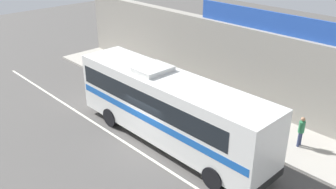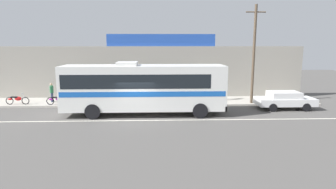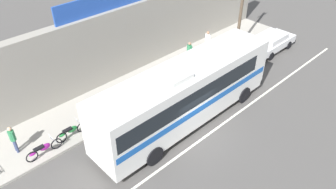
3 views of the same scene
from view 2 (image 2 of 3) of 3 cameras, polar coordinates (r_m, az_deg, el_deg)
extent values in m
plane|color=#4F4C49|center=(20.12, -6.26, -4.55)|extent=(70.00, 70.00, 0.00)
cube|color=#A8A399|center=(25.17, -5.44, -1.40)|extent=(30.00, 3.60, 0.14)
cube|color=gray|center=(26.94, -5.26, 4.38)|extent=(30.00, 0.70, 4.80)
cube|color=#234CAD|center=(26.77, -1.36, 10.71)|extent=(9.93, 0.12, 1.10)
cube|color=silver|center=(19.35, -6.43, -5.13)|extent=(30.00, 0.14, 0.01)
cube|color=silver|center=(20.56, -4.81, 1.46)|extent=(11.42, 2.49, 3.10)
cube|color=black|center=(20.51, -6.11, 2.97)|extent=(10.05, 2.51, 0.96)
cube|color=#1956B2|center=(20.61, -4.80, 0.64)|extent=(11.19, 2.50, 0.36)
cube|color=black|center=(21.01, 10.86, 2.74)|extent=(0.04, 2.24, 1.40)
cube|color=black|center=(21.31, 10.67, -2.12)|extent=(0.12, 2.49, 0.36)
cube|color=silver|center=(20.46, -8.09, 6.06)|extent=(1.40, 1.74, 0.24)
cylinder|color=black|center=(22.13, 5.49, -1.80)|extent=(1.04, 0.32, 1.04)
cylinder|color=black|center=(19.90, 6.36, -3.17)|extent=(1.04, 0.32, 1.04)
cylinder|color=black|center=(22.37, -13.42, -1.91)|extent=(1.04, 0.32, 1.04)
cylinder|color=black|center=(20.17, -14.68, -3.27)|extent=(1.04, 0.32, 1.04)
cube|color=silver|center=(24.22, 22.13, -1.26)|extent=(4.41, 1.79, 0.56)
cube|color=silver|center=(24.08, 22.00, -0.05)|extent=(2.29, 1.62, 0.48)
cube|color=black|center=(24.45, 23.81, -0.12)|extent=(0.21, 1.51, 0.34)
cylinder|color=black|center=(25.57, 23.93, -1.50)|extent=(0.62, 0.20, 0.62)
cylinder|color=black|center=(24.09, 25.68, -2.30)|extent=(0.62, 0.20, 0.62)
cylinder|color=black|center=(24.55, 18.56, -1.60)|extent=(0.62, 0.20, 0.62)
cylinder|color=black|center=(23.01, 20.03, -2.45)|extent=(0.62, 0.20, 0.62)
cylinder|color=brown|center=(24.64, 16.60, 7.50)|extent=(0.22, 0.22, 7.98)
cylinder|color=brown|center=(24.74, 17.01, 15.36)|extent=(1.60, 0.10, 0.10)
torus|color=black|center=(24.79, -19.44, -1.22)|extent=(0.62, 0.06, 0.62)
torus|color=black|center=(25.20, -22.27, -1.22)|extent=(0.62, 0.06, 0.62)
cylinder|color=silver|center=(24.75, -19.66, -0.54)|extent=(0.34, 0.04, 0.65)
cylinder|color=silver|center=(24.73, -19.93, 0.19)|extent=(0.03, 0.56, 0.03)
ellipsoid|color=#991E8C|center=(24.93, -20.75, -0.81)|extent=(0.56, 0.22, 0.34)
cube|color=black|center=(25.01, -21.42, -0.54)|extent=(0.52, 0.20, 0.10)
ellipsoid|color=#991E8C|center=(25.16, -22.16, -0.90)|extent=(0.36, 0.14, 0.16)
torus|color=black|center=(26.21, -26.37, -1.11)|extent=(0.62, 0.06, 0.62)
torus|color=black|center=(26.76, -28.86, -1.10)|extent=(0.62, 0.06, 0.62)
cylinder|color=silver|center=(26.20, -26.58, -0.46)|extent=(0.34, 0.04, 0.65)
cylinder|color=silver|center=(26.19, -26.84, 0.23)|extent=(0.03, 0.56, 0.03)
ellipsoid|color=red|center=(26.42, -27.54, -0.72)|extent=(0.56, 0.22, 0.34)
cube|color=black|center=(26.53, -28.13, -0.47)|extent=(0.52, 0.20, 0.10)
ellipsoid|color=red|center=(26.71, -28.77, -0.81)|extent=(0.36, 0.14, 0.16)
torus|color=black|center=(24.56, -15.67, -1.11)|extent=(0.62, 0.06, 0.62)
torus|color=black|center=(24.88, -18.40, -1.12)|extent=(0.62, 0.06, 0.62)
cylinder|color=silver|center=(24.52, -15.88, -0.43)|extent=(0.34, 0.04, 0.65)
cylinder|color=silver|center=(24.49, -16.15, 0.31)|extent=(0.03, 0.56, 0.03)
ellipsoid|color=#237F38|center=(24.66, -16.93, -0.71)|extent=(0.56, 0.22, 0.34)
cube|color=black|center=(24.71, -17.57, -0.43)|extent=(0.52, 0.20, 0.10)
ellipsoid|color=#237F38|center=(24.83, -18.29, -0.80)|extent=(0.36, 0.14, 0.16)
cylinder|color=navy|center=(25.94, 11.34, -0.12)|extent=(0.13, 0.13, 0.82)
cylinder|color=navy|center=(25.77, 11.43, -0.19)|extent=(0.13, 0.13, 0.82)
cylinder|color=white|center=(25.74, 11.44, 1.42)|extent=(0.30, 0.30, 0.62)
sphere|color=#A37556|center=(25.68, 11.48, 2.41)|extent=(0.22, 0.22, 0.22)
cylinder|color=white|center=(25.93, 11.34, 1.55)|extent=(0.08, 0.08, 0.57)
cylinder|color=white|center=(25.54, 11.55, 1.42)|extent=(0.08, 0.08, 0.57)
cylinder|color=navy|center=(25.38, 6.71, -0.27)|extent=(0.13, 0.13, 0.77)
cylinder|color=navy|center=(25.20, 6.77, -0.35)|extent=(0.13, 0.13, 0.77)
cylinder|color=#2D7A4C|center=(25.18, 6.77, 1.21)|extent=(0.30, 0.30, 0.58)
sphere|color=#A37556|center=(25.11, 6.79, 2.16)|extent=(0.21, 0.21, 0.21)
cylinder|color=#2D7A4C|center=(25.37, 6.70, 1.34)|extent=(0.08, 0.08, 0.53)
cylinder|color=#2D7A4C|center=(24.98, 6.84, 1.20)|extent=(0.08, 0.08, 0.53)
cylinder|color=navy|center=(26.48, -21.89, -0.49)|extent=(0.13, 0.13, 0.78)
cylinder|color=navy|center=(26.32, -22.02, -0.56)|extent=(0.13, 0.13, 0.78)
cylinder|color=#2D7A4C|center=(26.29, -22.06, 0.94)|extent=(0.30, 0.30, 0.59)
sphere|color=tan|center=(26.23, -22.12, 1.87)|extent=(0.21, 0.21, 0.21)
cylinder|color=#2D7A4C|center=(26.47, -21.92, 1.08)|extent=(0.08, 0.08, 0.54)
cylinder|color=#2D7A4C|center=(26.10, -22.21, 0.94)|extent=(0.08, 0.08, 0.54)
camera|label=1|loc=(14.90, 49.62, 26.37)|focal=38.95mm
camera|label=3|loc=(17.26, -54.01, 30.84)|focal=35.11mm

